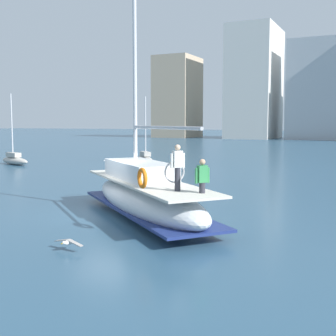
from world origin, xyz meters
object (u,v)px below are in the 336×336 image
Objects in this scene: moored_sloop_far at (145,158)px; seagull at (68,242)px; moored_sloop_near at (15,159)px; main_sailboat at (146,194)px.

moored_sloop_far is 28.24m from seagull.
moored_sloop_near is 28.76m from seagull.
seagull is (0.16, -5.08, -0.66)m from main_sailboat.
seagull is (11.53, -25.78, -0.22)m from moored_sloop_far.
moored_sloop_near is at bearing 146.08° from main_sailboat.
moored_sloop_near is (-21.16, 14.23, -0.44)m from main_sailboat.
seagull is at bearing -88.23° from main_sailboat.
seagull is at bearing -42.17° from moored_sloop_near.
moored_sloop_near is 11.73m from moored_sloop_far.
moored_sloop_far is at bearing 114.09° from seagull.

